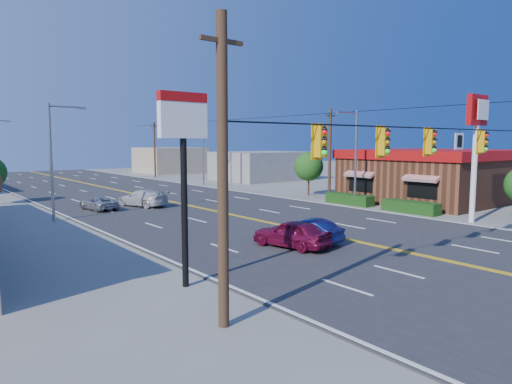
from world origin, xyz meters
TOP-DOWN VIEW (x-y plane):
  - ground at (0.00, 0.00)m, footprint 160.00×160.00m
  - road at (0.00, 20.00)m, footprint 20.00×120.00m
  - signal_span at (-0.12, 0.00)m, footprint 24.32×0.34m
  - kfc at (19.90, 12.00)m, footprint 16.30×12.40m
  - kfc_pylon at (11.00, 4.00)m, footprint 2.20×0.36m
  - pizza_hut_sign at (-11.00, 4.00)m, footprint 1.90×0.30m
  - streetlight_se at (10.79, 14.00)m, footprint 2.55×0.25m
  - streetlight_ne at (10.79, 38.00)m, footprint 2.55×0.25m
  - streetlight_sw at (-10.79, 22.00)m, footprint 2.55×0.25m
  - utility_pole_near at (12.20, 18.00)m, footprint 0.28×0.28m
  - utility_pole_mid at (12.20, 36.00)m, footprint 0.28×0.28m
  - utility_pole_far at (12.20, 54.00)m, footprint 0.28×0.28m
  - tree_kfc_rear at (13.50, 22.00)m, footprint 2.94×2.94m
  - bld_east_mid at (22.00, 40.00)m, footprint 12.00×10.00m
  - bld_east_far at (19.00, 62.00)m, footprint 10.00×10.00m
  - car_magenta at (-3.68, 6.04)m, footprint 2.50×4.42m
  - car_blue at (-2.31, 6.30)m, footprint 2.02×4.09m
  - car_white at (-3.26, 24.74)m, footprint 3.31×5.14m
  - car_silver at (-6.86, 25.04)m, footprint 2.26×4.03m

SIDE VIEW (x-z plane):
  - ground at x=0.00m, z-range 0.00..0.00m
  - road at x=0.00m, z-range 0.00..0.06m
  - car_silver at x=-6.86m, z-range 0.00..1.06m
  - car_blue at x=-2.31m, z-range 0.00..1.29m
  - car_white at x=-3.26m, z-range 0.00..1.38m
  - car_magenta at x=-3.68m, z-range 0.00..1.42m
  - bld_east_mid at x=22.00m, z-range 0.00..4.00m
  - bld_east_far at x=19.00m, z-range 0.00..4.40m
  - kfc at x=19.90m, z-range 0.03..4.73m
  - tree_kfc_rear at x=13.50m, z-range 0.73..5.14m
  - utility_pole_near at x=12.20m, z-range 0.00..8.40m
  - utility_pole_mid at x=12.20m, z-range 0.00..8.40m
  - utility_pole_far at x=12.20m, z-range 0.00..8.40m
  - streetlight_se at x=10.79m, z-range 0.51..8.51m
  - streetlight_ne at x=10.79m, z-range 0.51..8.51m
  - streetlight_sw at x=-10.79m, z-range 0.51..8.51m
  - signal_span at x=-0.12m, z-range 0.39..9.39m
  - pizza_hut_sign at x=-11.00m, z-range 1.76..8.61m
  - kfc_pylon at x=11.00m, z-range 1.79..10.29m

